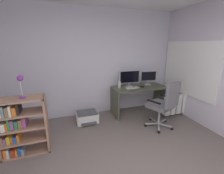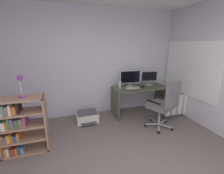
{
  "view_description": "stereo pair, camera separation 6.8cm",
  "coord_description": "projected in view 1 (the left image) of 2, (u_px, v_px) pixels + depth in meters",
  "views": [
    {
      "loc": [
        -0.78,
        -1.05,
        1.82
      ],
      "look_at": [
        0.29,
        2.04,
        0.89
      ],
      "focal_mm": 24.4,
      "sensor_mm": 36.0,
      "label": 1
    },
    {
      "loc": [
        -0.71,
        -1.07,
        1.82
      ],
      "look_at": [
        0.29,
        2.04,
        0.89
      ],
      "focal_mm": 24.4,
      "sensor_mm": 36.0,
      "label": 2
    }
  ],
  "objects": [
    {
      "name": "desk_lamp",
      "position": [
        21.0,
        82.0,
        2.35
      ],
      "size": [
        0.11,
        0.11,
        0.37
      ],
      "color": "#7F3295",
      "rests_on": "bookshelf"
    },
    {
      "name": "window_pane",
      "position": [
        188.0,
        69.0,
        3.75
      ],
      "size": [
        0.01,
        1.56,
        1.22
      ],
      "primitive_type": "cube",
      "color": "white"
    },
    {
      "name": "office_chair",
      "position": [
        164.0,
        103.0,
        3.25
      ],
      "size": [
        0.64,
        0.68,
        1.07
      ],
      "color": "#B7BABC",
      "rests_on": "ground"
    },
    {
      "name": "monitor_main",
      "position": [
        130.0,
        77.0,
        3.96
      ],
      "size": [
        0.56,
        0.18,
        0.42
      ],
      "color": "#B2B5B7",
      "rests_on": "desk"
    },
    {
      "name": "desk",
      "position": [
        139.0,
        94.0,
        4.04
      ],
      "size": [
        1.41,
        0.61,
        0.73
      ],
      "color": "#4C503C",
      "rests_on": "ground"
    },
    {
      "name": "monitor_secondary",
      "position": [
        148.0,
        77.0,
        4.14
      ],
      "size": [
        0.44,
        0.18,
        0.38
      ],
      "color": "#B2B5B7",
      "rests_on": "desk"
    },
    {
      "name": "window_frame",
      "position": [
        188.0,
        69.0,
        3.75
      ],
      "size": [
        0.02,
        1.64,
        1.3
      ],
      "primitive_type": "cube",
      "color": "white"
    },
    {
      "name": "keyboard",
      "position": [
        132.0,
        88.0,
        3.86
      ],
      "size": [
        0.35,
        0.15,
        0.02
      ],
      "primitive_type": "cube",
      "rotation": [
        0.0,
        0.0,
        0.05
      ],
      "color": "silver",
      "rests_on": "desk"
    },
    {
      "name": "printer",
      "position": [
        87.0,
        117.0,
        3.67
      ],
      "size": [
        0.5,
        0.48,
        0.25
      ],
      "color": "silver",
      "rests_on": "ground"
    },
    {
      "name": "computer_mouse",
      "position": [
        142.0,
        87.0,
        3.95
      ],
      "size": [
        0.06,
        0.1,
        0.03
      ],
      "primitive_type": "cube",
      "rotation": [
        0.0,
        0.0,
        0.03
      ],
      "color": "black",
      "rests_on": "desk"
    },
    {
      "name": "bookshelf",
      "position": [
        19.0,
        127.0,
        2.52
      ],
      "size": [
        0.74,
        0.35,
        0.99
      ],
      "color": "#A2755D",
      "rests_on": "ground"
    },
    {
      "name": "desktop_speaker",
      "position": [
        119.0,
        85.0,
        3.86
      ],
      "size": [
        0.07,
        0.07,
        0.17
      ],
      "primitive_type": "cylinder",
      "color": "silver",
      "rests_on": "desk"
    },
    {
      "name": "wall_back",
      "position": [
        92.0,
        63.0,
        3.87
      ],
      "size": [
        4.45,
        0.1,
        2.67
      ],
      "primitive_type": "cube",
      "color": "silver",
      "rests_on": "ground"
    },
    {
      "name": "radiator",
      "position": [
        181.0,
        104.0,
        3.97
      ],
      "size": [
        1.0,
        0.1,
        0.51
      ],
      "color": "white",
      "rests_on": "ground"
    }
  ]
}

